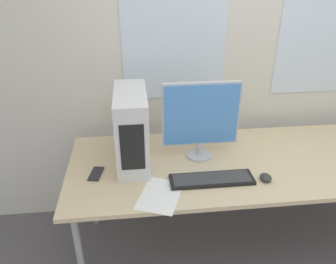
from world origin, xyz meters
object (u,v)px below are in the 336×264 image
monitor_main (201,118)px  keyboard (212,179)px  pc_tower (132,128)px  mouse (266,177)px  cell_phone (96,174)px

monitor_main → keyboard: size_ratio=1.04×
pc_tower → keyboard: (0.45, -0.27, -0.22)m
keyboard → mouse: bearing=-4.8°
monitor_main → cell_phone: bearing=-168.2°
pc_tower → cell_phone: 0.35m
cell_phone → keyboard: bearing=-0.4°
monitor_main → keyboard: bearing=-85.8°
pc_tower → mouse: (0.77, -0.29, -0.22)m
pc_tower → keyboard: pc_tower is taller
keyboard → cell_phone: 0.69m
pc_tower → cell_phone: bearing=-151.2°
monitor_main → keyboard: (0.02, -0.28, -0.27)m
pc_tower → cell_phone: size_ratio=3.14×
mouse → cell_phone: bearing=170.4°
mouse → cell_phone: mouse is taller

